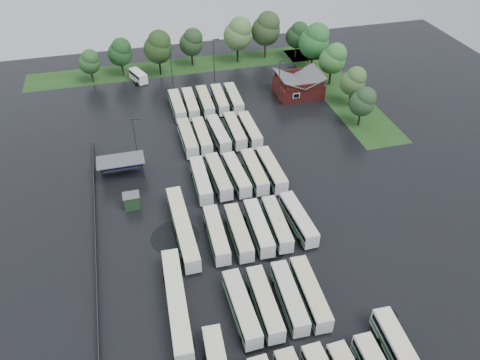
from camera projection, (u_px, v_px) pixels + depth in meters
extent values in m
plane|color=black|center=(247.00, 242.00, 71.10)|extent=(160.00, 160.00, 0.00)
cube|color=maroon|center=(298.00, 88.00, 107.40)|extent=(10.00, 8.00, 3.40)
cube|color=#4C4F51|center=(289.00, 79.00, 105.30)|extent=(5.07, 8.60, 2.19)
cube|color=#4C4F51|center=(310.00, 76.00, 106.30)|extent=(5.07, 8.60, 2.19)
cube|color=maroon|center=(305.00, 87.00, 103.00)|extent=(9.00, 0.20, 1.20)
cube|color=silver|center=(296.00, 96.00, 103.74)|extent=(1.60, 0.12, 1.20)
cylinder|color=#2D2D30|center=(101.00, 177.00, 81.09)|extent=(0.16, 0.16, 3.40)
cylinder|color=#2D2D30|center=(143.00, 170.00, 82.53)|extent=(0.16, 0.16, 3.40)
cylinder|color=#2D2D30|center=(101.00, 166.00, 83.52)|extent=(0.16, 0.16, 3.40)
cylinder|color=#2D2D30|center=(141.00, 160.00, 84.96)|extent=(0.16, 0.16, 3.40)
cube|color=#4C4F51|center=(120.00, 160.00, 81.91)|extent=(8.20, 4.20, 0.15)
cube|color=#0A0B5B|center=(121.00, 163.00, 84.53)|extent=(7.60, 0.08, 2.60)
cube|color=#19381C|center=(132.00, 201.00, 76.66)|extent=(2.50, 2.00, 2.50)
cube|color=#4C4F51|center=(131.00, 195.00, 75.85)|extent=(2.70, 2.20, 0.12)
cube|color=#1A3E13|center=(188.00, 66.00, 120.77)|extent=(80.00, 10.00, 0.01)
cube|color=#1A3E13|center=(338.00, 89.00, 110.45)|extent=(10.00, 50.00, 0.01)
cube|color=#2D2D30|center=(96.00, 230.00, 72.36)|extent=(0.10, 50.00, 1.20)
cylinder|color=black|center=(366.00, 360.00, 55.36)|extent=(2.30, 0.87, 0.87)
cube|color=silver|center=(242.00, 308.00, 59.67)|extent=(2.61, 10.99, 2.50)
cube|color=black|center=(242.00, 305.00, 59.36)|extent=(2.65, 10.55, 0.80)
cube|color=#286938|center=(242.00, 310.00, 60.01)|extent=(2.65, 10.77, 0.55)
cube|color=beige|center=(242.00, 301.00, 58.86)|extent=(2.51, 10.66, 0.11)
cylinder|color=black|center=(249.00, 337.00, 57.78)|extent=(2.32, 0.87, 0.87)
cylinder|color=black|center=(235.00, 293.00, 63.10)|extent=(2.32, 0.87, 0.87)
cube|color=silver|center=(265.00, 303.00, 60.27)|extent=(2.36, 10.72, 2.45)
cube|color=black|center=(265.00, 301.00, 59.97)|extent=(2.41, 10.30, 0.78)
cube|color=#2F733E|center=(265.00, 306.00, 60.60)|extent=(2.40, 10.51, 0.54)
cube|color=beige|center=(265.00, 297.00, 59.49)|extent=(2.27, 10.40, 0.11)
cylinder|color=black|center=(272.00, 331.00, 58.43)|extent=(2.27, 0.86, 0.86)
cylinder|color=black|center=(257.00, 289.00, 63.63)|extent=(2.27, 0.86, 0.86)
cube|color=silver|center=(289.00, 297.00, 61.03)|extent=(2.60, 10.68, 2.43)
cube|color=black|center=(289.00, 295.00, 60.73)|extent=(2.64, 10.26, 0.78)
cube|color=#296A37|center=(289.00, 300.00, 61.36)|extent=(2.64, 10.47, 0.53)
cube|color=beige|center=(290.00, 291.00, 60.25)|extent=(2.50, 10.36, 0.11)
cylinder|color=black|center=(298.00, 324.00, 59.20)|extent=(2.25, 0.85, 0.85)
cylinder|color=black|center=(280.00, 283.00, 64.36)|extent=(2.25, 0.85, 0.85)
cube|color=silver|center=(310.00, 293.00, 61.51)|extent=(2.66, 10.99, 2.50)
cube|color=black|center=(310.00, 290.00, 61.20)|extent=(2.70, 10.55, 0.80)
cube|color=#227834|center=(310.00, 296.00, 61.85)|extent=(2.70, 10.77, 0.55)
cube|color=beige|center=(311.00, 287.00, 60.71)|extent=(2.56, 10.66, 0.11)
cylinder|color=black|center=(319.00, 320.00, 59.63)|extent=(2.32, 0.87, 0.87)
cylinder|color=black|center=(300.00, 279.00, 64.94)|extent=(2.32, 0.87, 0.87)
cube|color=silver|center=(216.00, 234.00, 70.10)|extent=(2.49, 10.78, 2.46)
cube|color=black|center=(216.00, 232.00, 69.80)|extent=(2.54, 10.35, 0.79)
cube|color=#1F7130|center=(217.00, 237.00, 70.44)|extent=(2.53, 10.57, 0.54)
cube|color=beige|center=(216.00, 228.00, 69.32)|extent=(2.40, 10.46, 0.11)
cylinder|color=black|center=(222.00, 256.00, 68.25)|extent=(2.28, 0.86, 0.86)
cylinder|color=black|center=(212.00, 225.00, 73.47)|extent=(2.28, 0.86, 0.86)
cube|color=silver|center=(239.00, 232.00, 70.53)|extent=(2.36, 10.61, 2.43)
cube|color=black|center=(239.00, 230.00, 70.23)|extent=(2.41, 10.19, 0.78)
cube|color=#237039|center=(239.00, 235.00, 70.86)|extent=(2.40, 10.40, 0.53)
cube|color=beige|center=(239.00, 226.00, 69.75)|extent=(2.27, 10.30, 0.11)
cylinder|color=black|center=(244.00, 254.00, 68.70)|extent=(2.25, 0.85, 0.85)
cylinder|color=black|center=(233.00, 223.00, 73.85)|extent=(2.25, 0.85, 0.85)
cube|color=silver|center=(259.00, 227.00, 71.29)|extent=(2.52, 10.81, 2.47)
cube|color=black|center=(259.00, 225.00, 70.99)|extent=(2.56, 10.38, 0.79)
cube|color=#1A6629|center=(258.00, 230.00, 71.63)|extent=(2.56, 10.60, 0.54)
cube|color=beige|center=(259.00, 221.00, 70.51)|extent=(2.42, 10.49, 0.11)
cylinder|color=black|center=(265.00, 249.00, 69.44)|extent=(2.29, 0.86, 0.86)
cylinder|color=black|center=(252.00, 218.00, 74.67)|extent=(2.29, 0.86, 0.86)
cube|color=silver|center=(277.00, 223.00, 71.99)|extent=(2.60, 10.67, 2.43)
cube|color=black|center=(277.00, 221.00, 71.69)|extent=(2.64, 10.25, 0.78)
cube|color=#257536|center=(277.00, 226.00, 72.32)|extent=(2.64, 10.46, 0.53)
cube|color=beige|center=(277.00, 217.00, 71.21)|extent=(2.50, 10.35, 0.11)
cylinder|color=black|center=(284.00, 244.00, 70.16)|extent=(2.25, 0.85, 0.85)
cylinder|color=black|center=(270.00, 215.00, 75.32)|extent=(2.25, 0.85, 0.85)
cube|color=silver|center=(298.00, 219.00, 72.76)|extent=(2.78, 10.88, 2.47)
cube|color=black|center=(298.00, 217.00, 72.45)|extent=(2.81, 10.45, 0.79)
cube|color=#266833|center=(298.00, 221.00, 73.09)|extent=(2.81, 10.67, 0.54)
cube|color=silver|center=(299.00, 213.00, 71.97)|extent=(2.67, 10.55, 0.11)
cylinder|color=black|center=(305.00, 240.00, 70.90)|extent=(2.29, 0.86, 0.86)
cylinder|color=black|center=(290.00, 210.00, 76.14)|extent=(2.29, 0.86, 0.86)
cube|color=silver|center=(201.00, 180.00, 80.47)|extent=(2.49, 10.92, 2.49)
cube|color=black|center=(201.00, 178.00, 80.17)|extent=(2.53, 10.49, 0.80)
cube|color=#1B6632|center=(201.00, 182.00, 80.81)|extent=(2.53, 10.70, 0.55)
cube|color=silver|center=(201.00, 174.00, 79.68)|extent=(2.39, 10.59, 0.11)
cylinder|color=black|center=(205.00, 198.00, 78.60)|extent=(2.31, 0.87, 0.87)
cylinder|color=black|center=(198.00, 174.00, 83.89)|extent=(2.31, 0.87, 0.87)
cube|color=silver|center=(218.00, 176.00, 81.30)|extent=(2.62, 10.99, 2.50)
cube|color=black|center=(218.00, 174.00, 80.99)|extent=(2.66, 10.55, 0.80)
cube|color=#26663A|center=(219.00, 179.00, 81.64)|extent=(2.66, 10.77, 0.55)
cube|color=beige|center=(218.00, 170.00, 80.50)|extent=(2.52, 10.66, 0.11)
cylinder|color=black|center=(223.00, 194.00, 79.42)|extent=(2.32, 0.87, 0.87)
cylinder|color=black|center=(214.00, 170.00, 84.73)|extent=(2.32, 0.87, 0.87)
cube|color=silver|center=(237.00, 174.00, 81.77)|extent=(2.71, 10.68, 2.43)
cube|color=black|center=(237.00, 172.00, 81.47)|extent=(2.74, 10.26, 0.78)
cube|color=#1D6A2C|center=(237.00, 177.00, 82.10)|extent=(2.75, 10.47, 0.53)
cube|color=beige|center=(237.00, 169.00, 81.00)|extent=(2.61, 10.36, 0.11)
cylinder|color=black|center=(242.00, 192.00, 79.95)|extent=(2.25, 0.85, 0.85)
cylinder|color=black|center=(232.00, 169.00, 85.10)|extent=(2.25, 0.85, 0.85)
cube|color=silver|center=(254.00, 171.00, 82.40)|extent=(2.26, 10.86, 2.49)
cube|color=black|center=(254.00, 169.00, 82.09)|extent=(2.32, 10.42, 0.80)
cube|color=#206A32|center=(254.00, 174.00, 82.74)|extent=(2.31, 10.64, 0.55)
cube|color=beige|center=(254.00, 165.00, 81.60)|extent=(2.17, 10.53, 0.11)
cylinder|color=black|center=(260.00, 189.00, 80.53)|extent=(2.31, 0.87, 0.87)
cylinder|color=black|center=(249.00, 166.00, 85.81)|extent=(2.31, 0.87, 0.87)
cube|color=silver|center=(271.00, 170.00, 82.74)|extent=(2.52, 11.20, 2.56)
cube|color=black|center=(271.00, 167.00, 82.42)|extent=(2.57, 10.75, 0.82)
cube|color=#28733E|center=(271.00, 172.00, 83.09)|extent=(2.57, 10.97, 0.56)
cube|color=beige|center=(272.00, 164.00, 81.92)|extent=(2.43, 10.86, 0.11)
cylinder|color=black|center=(277.00, 187.00, 80.81)|extent=(2.37, 0.89, 0.89)
cylinder|color=black|center=(265.00, 164.00, 86.24)|extent=(2.37, 0.89, 0.89)
cube|color=silver|center=(188.00, 138.00, 90.84)|extent=(2.48, 11.17, 2.55)
cube|color=black|center=(187.00, 136.00, 90.52)|extent=(2.53, 10.73, 0.82)
cube|color=#186D2D|center=(188.00, 140.00, 91.19)|extent=(2.52, 10.95, 0.56)
cube|color=beige|center=(187.00, 132.00, 90.02)|extent=(2.38, 10.84, 0.11)
cylinder|color=black|center=(191.00, 153.00, 88.92)|extent=(2.37, 0.89, 0.89)
cylinder|color=black|center=(185.00, 134.00, 94.34)|extent=(2.37, 0.89, 0.89)
cube|color=silver|center=(202.00, 136.00, 91.53)|extent=(2.25, 10.67, 2.44)
cube|color=black|center=(202.00, 134.00, 91.23)|extent=(2.30, 10.24, 0.78)
cube|color=#23733C|center=(202.00, 138.00, 91.87)|extent=(2.29, 10.46, 0.54)
cube|color=beige|center=(202.00, 130.00, 90.75)|extent=(2.16, 10.35, 0.11)
cylinder|color=black|center=(206.00, 151.00, 89.69)|extent=(2.27, 0.85, 0.85)
cylinder|color=black|center=(199.00, 132.00, 94.88)|extent=(2.27, 0.85, 0.85)
cube|color=silver|center=(218.00, 133.00, 92.15)|extent=(2.78, 10.98, 2.49)
cube|color=black|center=(218.00, 131.00, 91.84)|extent=(2.82, 10.55, 0.80)
cube|color=#196C2A|center=(219.00, 136.00, 92.49)|extent=(2.82, 10.76, 0.55)
cube|color=beige|center=(218.00, 128.00, 91.35)|extent=(2.68, 10.65, 0.11)
cylinder|color=black|center=(223.00, 148.00, 90.27)|extent=(2.31, 0.87, 0.87)
cylinder|color=black|center=(215.00, 130.00, 95.56)|extent=(2.31, 0.87, 0.87)
cube|color=silver|center=(235.00, 131.00, 92.98)|extent=(2.30, 10.87, 2.49)
cube|color=black|center=(235.00, 128.00, 92.67)|extent=(2.35, 10.43, 0.80)
cube|color=#28723E|center=(235.00, 133.00, 93.32)|extent=(2.34, 10.65, 0.55)
cube|color=beige|center=(235.00, 125.00, 92.18)|extent=(2.20, 10.54, 0.11)
cylinder|color=black|center=(239.00, 145.00, 91.11)|extent=(2.31, 0.87, 0.87)
cylinder|color=black|center=(231.00, 127.00, 96.39)|extent=(2.31, 0.87, 0.87)
cube|color=silver|center=(250.00, 130.00, 93.28)|extent=(2.32, 10.71, 2.45)
cube|color=black|center=(250.00, 128.00, 92.98)|extent=(2.37, 10.29, 0.78)
cube|color=#2A783B|center=(250.00, 132.00, 93.61)|extent=(2.36, 10.50, 0.54)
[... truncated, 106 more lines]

